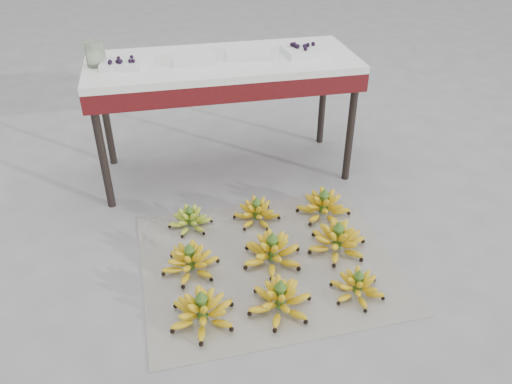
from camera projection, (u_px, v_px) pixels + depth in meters
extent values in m
plane|color=slate|center=(275.00, 251.00, 2.59)|extent=(60.00, 60.00, 0.00)
cube|color=silver|center=(268.00, 262.00, 2.52)|extent=(1.28, 1.08, 0.01)
ellipsoid|color=yellow|center=(202.00, 314.00, 2.17)|extent=(0.34, 0.34, 0.09)
ellipsoid|color=yellow|center=(202.00, 307.00, 2.15)|extent=(0.24, 0.24, 0.07)
ellipsoid|color=yellow|center=(201.00, 302.00, 2.13)|extent=(0.16, 0.16, 0.05)
cylinder|color=#375C1B|center=(202.00, 307.00, 2.15)|extent=(0.05, 0.05, 0.12)
cone|color=#375C1B|center=(201.00, 295.00, 2.10)|extent=(0.06, 0.06, 0.04)
ellipsoid|color=yellow|center=(280.00, 302.00, 2.22)|extent=(0.32, 0.32, 0.09)
ellipsoid|color=yellow|center=(280.00, 296.00, 2.20)|extent=(0.23, 0.23, 0.07)
ellipsoid|color=yellow|center=(280.00, 290.00, 2.18)|extent=(0.15, 0.15, 0.05)
cylinder|color=#375C1B|center=(280.00, 296.00, 2.20)|extent=(0.05, 0.05, 0.12)
cone|color=#375C1B|center=(281.00, 284.00, 2.16)|extent=(0.06, 0.06, 0.04)
ellipsoid|color=yellow|center=(357.00, 288.00, 2.31)|extent=(0.27, 0.27, 0.07)
ellipsoid|color=yellow|center=(358.00, 283.00, 2.29)|extent=(0.19, 0.19, 0.06)
ellipsoid|color=yellow|center=(359.00, 278.00, 2.27)|extent=(0.13, 0.13, 0.05)
cylinder|color=#375C1B|center=(358.00, 283.00, 2.29)|extent=(0.04, 0.04, 0.10)
cone|color=#375C1B|center=(360.00, 273.00, 2.25)|extent=(0.05, 0.05, 0.04)
ellipsoid|color=yellow|center=(191.00, 264.00, 2.44)|extent=(0.35, 0.35, 0.08)
ellipsoid|color=yellow|center=(190.00, 258.00, 2.42)|extent=(0.25, 0.25, 0.06)
ellipsoid|color=yellow|center=(190.00, 253.00, 2.40)|extent=(0.16, 0.16, 0.05)
cylinder|color=#375C1B|center=(190.00, 258.00, 2.42)|extent=(0.05, 0.05, 0.11)
cone|color=#375C1B|center=(189.00, 247.00, 2.38)|extent=(0.05, 0.05, 0.04)
ellipsoid|color=yellow|center=(272.00, 254.00, 2.49)|extent=(0.35, 0.35, 0.09)
ellipsoid|color=yellow|center=(272.00, 248.00, 2.47)|extent=(0.25, 0.25, 0.07)
ellipsoid|color=yellow|center=(272.00, 242.00, 2.45)|extent=(0.16, 0.16, 0.06)
cylinder|color=#375C1B|center=(272.00, 248.00, 2.47)|extent=(0.05, 0.05, 0.13)
cone|color=#375C1B|center=(273.00, 236.00, 2.43)|extent=(0.06, 0.06, 0.05)
ellipsoid|color=yellow|center=(337.00, 243.00, 2.57)|extent=(0.41, 0.41, 0.09)
ellipsoid|color=yellow|center=(338.00, 237.00, 2.55)|extent=(0.29, 0.29, 0.07)
ellipsoid|color=yellow|center=(338.00, 231.00, 2.53)|extent=(0.19, 0.19, 0.06)
cylinder|color=#375C1B|center=(338.00, 237.00, 2.55)|extent=(0.05, 0.05, 0.12)
cone|color=#375C1B|center=(339.00, 225.00, 2.50)|extent=(0.06, 0.06, 0.05)
ellipsoid|color=#85A224|center=(190.00, 221.00, 2.74)|extent=(0.29, 0.29, 0.07)
ellipsoid|color=#85A224|center=(190.00, 217.00, 2.73)|extent=(0.21, 0.21, 0.05)
ellipsoid|color=#85A224|center=(190.00, 213.00, 2.71)|extent=(0.14, 0.14, 0.04)
cylinder|color=#375C1B|center=(190.00, 217.00, 2.73)|extent=(0.04, 0.04, 0.10)
cone|color=#375C1B|center=(189.00, 208.00, 2.69)|extent=(0.05, 0.05, 0.04)
ellipsoid|color=yellow|center=(257.00, 215.00, 2.79)|extent=(0.33, 0.33, 0.08)
ellipsoid|color=yellow|center=(257.00, 210.00, 2.77)|extent=(0.23, 0.23, 0.06)
ellipsoid|color=yellow|center=(257.00, 205.00, 2.76)|extent=(0.15, 0.15, 0.05)
cylinder|color=#375C1B|center=(257.00, 210.00, 2.77)|extent=(0.04, 0.04, 0.10)
cone|color=#375C1B|center=(257.00, 200.00, 2.74)|extent=(0.05, 0.05, 0.04)
ellipsoid|color=yellow|center=(323.00, 208.00, 2.83)|extent=(0.37, 0.37, 0.09)
ellipsoid|color=yellow|center=(324.00, 203.00, 2.81)|extent=(0.26, 0.26, 0.07)
ellipsoid|color=yellow|center=(324.00, 198.00, 2.79)|extent=(0.17, 0.17, 0.05)
cylinder|color=#375C1B|center=(324.00, 203.00, 2.81)|extent=(0.05, 0.05, 0.12)
cone|color=#375C1B|center=(325.00, 192.00, 2.77)|extent=(0.06, 0.06, 0.04)
cylinder|color=black|center=(102.00, 153.00, 2.75)|extent=(0.05, 0.05, 0.71)
cylinder|color=black|center=(351.00, 128.00, 3.01)|extent=(0.05, 0.05, 0.71)
cylinder|color=black|center=(105.00, 114.00, 3.18)|extent=(0.05, 0.05, 0.71)
cylinder|color=black|center=(323.00, 96.00, 3.43)|extent=(0.05, 0.05, 0.71)
cube|color=#5F1115|center=(223.00, 74.00, 2.93)|extent=(1.56, 0.62, 0.10)
cube|color=silver|center=(223.00, 62.00, 2.89)|extent=(1.56, 0.62, 0.04)
cube|color=silver|center=(122.00, 64.00, 2.74)|extent=(0.25, 0.20, 0.04)
sphere|color=black|center=(110.00, 61.00, 2.70)|extent=(0.02, 0.02, 0.02)
sphere|color=black|center=(130.00, 61.00, 2.70)|extent=(0.02, 0.02, 0.02)
sphere|color=black|center=(110.00, 62.00, 2.69)|extent=(0.02, 0.02, 0.02)
sphere|color=black|center=(117.00, 61.00, 2.70)|extent=(0.02, 0.02, 0.02)
sphere|color=black|center=(110.00, 63.00, 2.68)|extent=(0.02, 0.02, 0.02)
sphere|color=black|center=(121.00, 61.00, 2.70)|extent=(0.02, 0.02, 0.02)
sphere|color=black|center=(130.00, 61.00, 2.70)|extent=(0.02, 0.02, 0.02)
sphere|color=black|center=(133.00, 61.00, 2.70)|extent=(0.02, 0.02, 0.02)
sphere|color=black|center=(120.00, 62.00, 2.69)|extent=(0.02, 0.02, 0.02)
sphere|color=black|center=(119.00, 58.00, 2.74)|extent=(0.02, 0.02, 0.02)
sphere|color=black|center=(132.00, 57.00, 2.76)|extent=(0.02, 0.02, 0.02)
cube|color=silver|center=(194.00, 59.00, 2.81)|extent=(0.25, 0.18, 0.04)
cube|color=silver|center=(248.00, 53.00, 2.89)|extent=(0.28, 0.22, 0.04)
cube|color=silver|center=(306.00, 51.00, 2.93)|extent=(0.28, 0.21, 0.04)
sphere|color=black|center=(295.00, 45.00, 2.91)|extent=(0.02, 0.02, 0.02)
sphere|color=black|center=(294.00, 44.00, 2.93)|extent=(0.02, 0.02, 0.02)
sphere|color=black|center=(298.00, 46.00, 2.90)|extent=(0.02, 0.02, 0.02)
sphere|color=black|center=(305.00, 46.00, 2.90)|extent=(0.02, 0.02, 0.02)
sphere|color=black|center=(292.00, 44.00, 2.93)|extent=(0.02, 0.02, 0.02)
sphere|color=black|center=(308.00, 45.00, 2.92)|extent=(0.02, 0.02, 0.02)
sphere|color=black|center=(297.00, 46.00, 2.90)|extent=(0.02, 0.02, 0.02)
sphere|color=black|center=(313.00, 44.00, 2.94)|extent=(0.02, 0.02, 0.02)
sphere|color=black|center=(306.00, 49.00, 2.86)|extent=(0.02, 0.02, 0.02)
cylinder|color=#B7CCA2|center=(95.00, 53.00, 2.74)|extent=(0.14, 0.14, 0.14)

